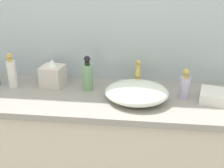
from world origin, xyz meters
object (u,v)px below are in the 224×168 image
(soap_dispenser, at_px, (88,76))
(tissue_box, at_px, (53,75))
(lotion_bottle, at_px, (12,73))
(perfume_bottle, at_px, (185,86))
(sink_basin, at_px, (137,92))
(folded_hand_towel, at_px, (218,97))

(soap_dispenser, distance_m, tissue_box, 0.22)
(soap_dispenser, height_order, lotion_bottle, lotion_bottle)
(perfume_bottle, bearing_deg, lotion_bottle, 177.71)
(sink_basin, relative_size, tissue_box, 2.10)
(perfume_bottle, bearing_deg, sink_basin, -167.60)
(lotion_bottle, distance_m, tissue_box, 0.23)
(soap_dispenser, relative_size, folded_hand_towel, 1.10)
(perfume_bottle, xyz_separation_m, tissue_box, (-0.75, 0.09, -0.00))
(perfume_bottle, xyz_separation_m, folded_hand_towel, (0.17, -0.02, -0.04))
(soap_dispenser, bearing_deg, perfume_bottle, -5.44)
(sink_basin, xyz_separation_m, tissue_box, (-0.50, 0.14, 0.02))
(tissue_box, bearing_deg, sink_basin, -15.99)
(tissue_box, bearing_deg, soap_dispenser, -9.46)
(sink_basin, distance_m, folded_hand_towel, 0.43)
(sink_basin, height_order, lotion_bottle, lotion_bottle)
(tissue_box, bearing_deg, lotion_bottle, -168.15)
(perfume_bottle, bearing_deg, tissue_box, 173.40)
(folded_hand_towel, bearing_deg, soap_dispenser, 174.02)
(tissue_box, xyz_separation_m, folded_hand_towel, (0.93, -0.11, -0.04))
(folded_hand_towel, bearing_deg, tissue_box, 173.21)
(sink_basin, distance_m, tissue_box, 0.52)
(soap_dispenser, xyz_separation_m, lotion_bottle, (-0.44, -0.01, 0.00))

